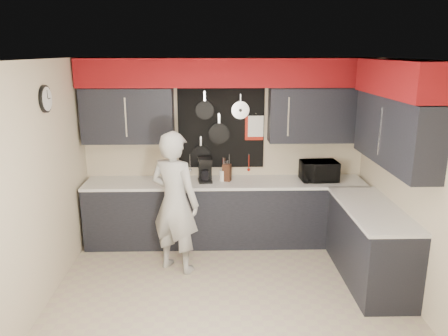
{
  "coord_description": "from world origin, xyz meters",
  "views": [
    {
      "loc": [
        -0.16,
        -4.4,
        2.68
      ],
      "look_at": [
        -0.04,
        0.5,
        1.37
      ],
      "focal_mm": 35.0,
      "sensor_mm": 36.0,
      "label": 1
    }
  ],
  "objects_px": {
    "knife_block": "(227,173)",
    "coffee_maker": "(205,169)",
    "utensil_crock": "(223,175)",
    "microwave": "(319,171)",
    "person": "(175,202)"
  },
  "relations": [
    {
      "from": "knife_block",
      "to": "coffee_maker",
      "type": "relative_size",
      "value": 0.71
    },
    {
      "from": "coffee_maker",
      "to": "utensil_crock",
      "type": "bearing_deg",
      "value": -0.37
    },
    {
      "from": "microwave",
      "to": "coffee_maker",
      "type": "relative_size",
      "value": 1.5
    },
    {
      "from": "knife_block",
      "to": "person",
      "type": "distance_m",
      "value": 1.05
    },
    {
      "from": "utensil_crock",
      "to": "person",
      "type": "bearing_deg",
      "value": -126.73
    },
    {
      "from": "microwave",
      "to": "person",
      "type": "bearing_deg",
      "value": -161.4
    },
    {
      "from": "coffee_maker",
      "to": "person",
      "type": "xyz_separation_m",
      "value": [
        -0.36,
        -0.79,
        -0.2
      ]
    },
    {
      "from": "knife_block",
      "to": "coffee_maker",
      "type": "distance_m",
      "value": 0.31
    },
    {
      "from": "knife_block",
      "to": "microwave",
      "type": "bearing_deg",
      "value": 18.46
    },
    {
      "from": "microwave",
      "to": "utensil_crock",
      "type": "xyz_separation_m",
      "value": [
        -1.34,
        0.03,
        -0.06
      ]
    },
    {
      "from": "knife_block",
      "to": "coffee_maker",
      "type": "height_order",
      "value": "coffee_maker"
    },
    {
      "from": "microwave",
      "to": "utensil_crock",
      "type": "bearing_deg",
      "value": 175.13
    },
    {
      "from": "microwave",
      "to": "knife_block",
      "type": "height_order",
      "value": "microwave"
    },
    {
      "from": "person",
      "to": "utensil_crock",
      "type": "bearing_deg",
      "value": -98.14
    },
    {
      "from": "knife_block",
      "to": "utensil_crock",
      "type": "height_order",
      "value": "knife_block"
    }
  ]
}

